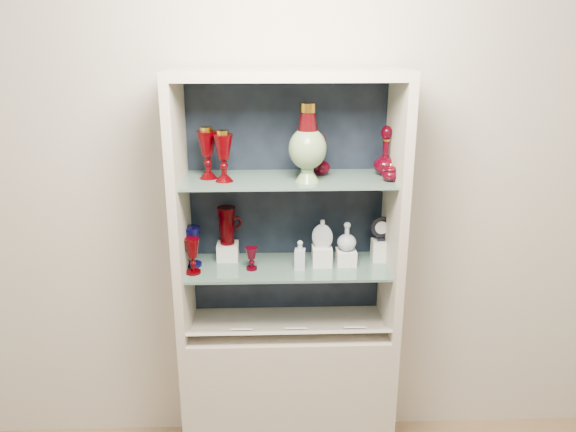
{
  "coord_description": "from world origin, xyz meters",
  "views": [
    {
      "loc": [
        -0.08,
        -0.85,
        2.09
      ],
      "look_at": [
        0.0,
        1.53,
        1.3
      ],
      "focal_mm": 35.0,
      "sensor_mm": 36.0,
      "label": 1
    }
  ],
  "objects_px": {
    "pedestal_lamp_left": "(207,153)",
    "lidded_bowl": "(390,172)",
    "ruby_decanter_a": "(322,153)",
    "ruby_pitcher": "(227,226)",
    "ruby_goblet_tall": "(193,256)",
    "cameo_medallion": "(381,228)",
    "ruby_goblet_small": "(252,259)",
    "clear_square_bottle": "(300,255)",
    "ruby_decanter_b": "(386,149)",
    "flat_flask": "(322,233)",
    "clear_round_decanter": "(347,237)",
    "cobalt_goblet": "(192,247)",
    "pedestal_lamp_right": "(224,156)",
    "enamel_urn": "(308,143)"
  },
  "relations": [
    {
      "from": "pedestal_lamp_right",
      "to": "ruby_decanter_a",
      "type": "distance_m",
      "value": 0.44
    },
    {
      "from": "ruby_pitcher",
      "to": "flat_flask",
      "type": "xyz_separation_m",
      "value": [
        0.44,
        -0.08,
        -0.01
      ]
    },
    {
      "from": "lidded_bowl",
      "to": "flat_flask",
      "type": "distance_m",
      "value": 0.42
    },
    {
      "from": "ruby_pitcher",
      "to": "clear_square_bottle",
      "type": "bearing_deg",
      "value": -43.72
    },
    {
      "from": "ruby_goblet_small",
      "to": "clear_square_bottle",
      "type": "bearing_deg",
      "value": 0.17
    },
    {
      "from": "lidded_bowl",
      "to": "clear_round_decanter",
      "type": "relative_size",
      "value": 0.62
    },
    {
      "from": "ruby_decanter_a",
      "to": "ruby_pitcher",
      "type": "height_order",
      "value": "ruby_decanter_a"
    },
    {
      "from": "enamel_urn",
      "to": "ruby_decanter_b",
      "type": "relative_size",
      "value": 1.42
    },
    {
      "from": "ruby_pitcher",
      "to": "pedestal_lamp_left",
      "type": "bearing_deg",
      "value": -153.72
    },
    {
      "from": "clear_square_bottle",
      "to": "cameo_medallion",
      "type": "height_order",
      "value": "cameo_medallion"
    },
    {
      "from": "pedestal_lamp_left",
      "to": "lidded_bowl",
      "type": "xyz_separation_m",
      "value": [
        0.79,
        -0.08,
        -0.07
      ]
    },
    {
      "from": "cameo_medallion",
      "to": "ruby_goblet_small",
      "type": "bearing_deg",
      "value": -172.54
    },
    {
      "from": "ruby_pitcher",
      "to": "cobalt_goblet",
      "type": "bearing_deg",
      "value": -178.39
    },
    {
      "from": "ruby_goblet_tall",
      "to": "cameo_medallion",
      "type": "relative_size",
      "value": 1.37
    },
    {
      "from": "ruby_goblet_small",
      "to": "cameo_medallion",
      "type": "xyz_separation_m",
      "value": [
        0.61,
        0.09,
        0.11
      ]
    },
    {
      "from": "clear_square_bottle",
      "to": "ruby_decanter_a",
      "type": "bearing_deg",
      "value": 40.96
    },
    {
      "from": "ruby_decanter_a",
      "to": "lidded_bowl",
      "type": "bearing_deg",
      "value": -21.74
    },
    {
      "from": "enamel_urn",
      "to": "cobalt_goblet",
      "type": "height_order",
      "value": "enamel_urn"
    },
    {
      "from": "enamel_urn",
      "to": "cameo_medallion",
      "type": "height_order",
      "value": "enamel_urn"
    },
    {
      "from": "pedestal_lamp_right",
      "to": "ruby_goblet_small",
      "type": "relative_size",
      "value": 2.07
    },
    {
      "from": "pedestal_lamp_right",
      "to": "flat_flask",
      "type": "height_order",
      "value": "pedestal_lamp_right"
    },
    {
      "from": "ruby_decanter_a",
      "to": "ruby_goblet_small",
      "type": "bearing_deg",
      "value": -164.97
    },
    {
      "from": "ruby_goblet_tall",
      "to": "ruby_pitcher",
      "type": "distance_m",
      "value": 0.23
    },
    {
      "from": "pedestal_lamp_right",
      "to": "flat_flask",
      "type": "bearing_deg",
      "value": 6.12
    },
    {
      "from": "ruby_pitcher",
      "to": "cameo_medallion",
      "type": "xyz_separation_m",
      "value": [
        0.72,
        -0.04,
        -0.01
      ]
    },
    {
      "from": "lidded_bowl",
      "to": "ruby_decanter_b",
      "type": "bearing_deg",
      "value": 91.34
    },
    {
      "from": "clear_round_decanter",
      "to": "ruby_pitcher",
      "type": "bearing_deg",
      "value": 171.84
    },
    {
      "from": "ruby_decanter_a",
      "to": "ruby_pitcher",
      "type": "xyz_separation_m",
      "value": [
        -0.44,
        0.04,
        -0.35
      ]
    },
    {
      "from": "ruby_decanter_a",
      "to": "clear_square_bottle",
      "type": "xyz_separation_m",
      "value": [
        -0.1,
        -0.08,
        -0.45
      ]
    },
    {
      "from": "ruby_goblet_tall",
      "to": "ruby_pitcher",
      "type": "xyz_separation_m",
      "value": [
        0.14,
        0.16,
        0.09
      ]
    },
    {
      "from": "ruby_decanter_b",
      "to": "ruby_goblet_small",
      "type": "xyz_separation_m",
      "value": [
        -0.6,
        -0.08,
        -0.48
      ]
    },
    {
      "from": "ruby_decanter_b",
      "to": "clear_square_bottle",
      "type": "height_order",
      "value": "ruby_decanter_b"
    },
    {
      "from": "cobalt_goblet",
      "to": "clear_round_decanter",
      "type": "xyz_separation_m",
      "value": [
        0.71,
        -0.01,
        0.04
      ]
    },
    {
      "from": "ruby_decanter_a",
      "to": "ruby_goblet_tall",
      "type": "bearing_deg",
      "value": -168.55
    },
    {
      "from": "cobalt_goblet",
      "to": "cameo_medallion",
      "type": "bearing_deg",
      "value": 2.38
    },
    {
      "from": "pedestal_lamp_left",
      "to": "lidded_bowl",
      "type": "distance_m",
      "value": 0.8
    },
    {
      "from": "pedestal_lamp_left",
      "to": "clear_round_decanter",
      "type": "bearing_deg",
      "value": -0.16
    },
    {
      "from": "pedestal_lamp_left",
      "to": "cameo_medallion",
      "type": "relative_size",
      "value": 1.88
    },
    {
      "from": "enamel_urn",
      "to": "ruby_goblet_tall",
      "type": "height_order",
      "value": "enamel_urn"
    },
    {
      "from": "ruby_decanter_a",
      "to": "clear_round_decanter",
      "type": "relative_size",
      "value": 1.55
    },
    {
      "from": "clear_square_bottle",
      "to": "clear_round_decanter",
      "type": "xyz_separation_m",
      "value": [
        0.22,
        0.05,
        0.07
      ]
    },
    {
      "from": "ruby_goblet_tall",
      "to": "ruby_pitcher",
      "type": "relative_size",
      "value": 0.92
    },
    {
      "from": "pedestal_lamp_right",
      "to": "enamel_urn",
      "type": "xyz_separation_m",
      "value": [
        0.36,
        -0.01,
        0.06
      ]
    },
    {
      "from": "ruby_decanter_b",
      "to": "cameo_medallion",
      "type": "relative_size",
      "value": 1.96
    },
    {
      "from": "flat_flask",
      "to": "ruby_decanter_b",
      "type": "bearing_deg",
      "value": 21.08
    },
    {
      "from": "ruby_decanter_b",
      "to": "lidded_bowl",
      "type": "height_order",
      "value": "ruby_decanter_b"
    },
    {
      "from": "lidded_bowl",
      "to": "clear_square_bottle",
      "type": "relative_size",
      "value": 0.59
    },
    {
      "from": "pedestal_lamp_left",
      "to": "ruby_goblet_small",
      "type": "bearing_deg",
      "value": -14.68
    },
    {
      "from": "ruby_decanter_b",
      "to": "ruby_pitcher",
      "type": "bearing_deg",
      "value": 176.3
    },
    {
      "from": "ruby_decanter_b",
      "to": "ruby_goblet_tall",
      "type": "distance_m",
      "value": 0.98
    }
  ]
}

